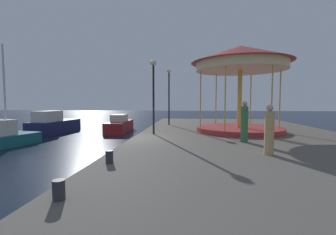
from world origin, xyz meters
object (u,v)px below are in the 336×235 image
motorboat_navy (54,125)px  carousel (240,68)px  person_by_the_water (244,123)px  lamp_post_mid_promenade (169,87)px  bollard_south (59,190)px  bollard_north (109,157)px  motorboat_red (120,125)px  person_near_carousel (269,131)px  lamp_post_near_edge (153,84)px

motorboat_navy → carousel: size_ratio=0.81×
motorboat_navy → person_by_the_water: person_by_the_water is taller
motorboat_navy → lamp_post_mid_promenade: size_ratio=1.08×
carousel → person_by_the_water: carousel is taller
motorboat_navy → bollard_south: 17.38m
bollard_north → carousel: bearing=55.1°
motorboat_navy → carousel: bearing=-13.7°
carousel → bollard_north: carousel is taller
motorboat_red → person_near_carousel: bearing=-51.5°
carousel → person_near_carousel: carousel is taller
bollard_north → person_near_carousel: person_near_carousel is taller
person_near_carousel → bollard_north: bearing=-162.6°
motorboat_red → bollard_north: (3.86, -13.43, 0.38)m
lamp_post_mid_promenade → bollard_south: size_ratio=11.85×
person_near_carousel → person_by_the_water: 2.68m
lamp_post_near_edge → bollard_north: (-0.38, -6.57, -2.82)m
lamp_post_near_edge → person_near_carousel: size_ratio=2.41×
carousel → bollard_north: size_ratio=15.84×
bollard_north → person_near_carousel: bearing=17.4°
carousel → motorboat_navy: bearing=166.3°
lamp_post_near_edge → motorboat_red: bearing=121.8°
lamp_post_mid_promenade → bollard_north: 12.71m
carousel → person_near_carousel: 7.35m
motorboat_navy → person_by_the_water: 16.43m
bollard_north → motorboat_red: bearing=106.0°
carousel → bollard_south: size_ratio=15.84×
bollard_south → person_by_the_water: 8.85m
lamp_post_near_edge → bollard_north: 7.16m
carousel → bollard_north: bearing=-124.9°
lamp_post_near_edge → person_near_carousel: lamp_post_near_edge is taller
motorboat_navy → lamp_post_mid_promenade: (10.16, 0.37, 3.25)m
motorboat_red → person_by_the_water: 12.85m
lamp_post_mid_promenade → person_by_the_water: 9.36m
bollard_south → lamp_post_mid_promenade: bearing=86.8°
person_by_the_water → motorboat_red: bearing=135.0°
motorboat_red → bollard_south: bearing=-76.7°
lamp_post_near_edge → person_by_the_water: lamp_post_near_edge is taller
bollard_north → person_by_the_water: person_by_the_water is taller
motorboat_navy → carousel: (15.13, -3.68, 4.20)m
motorboat_red → person_by_the_water: bearing=-45.0°
motorboat_navy → carousel: 16.13m
lamp_post_mid_promenade → lamp_post_near_edge: bearing=-94.1°
carousel → person_by_the_water: 5.09m
carousel → lamp_post_mid_promenade: (-4.97, 4.05, -0.95)m
lamp_post_near_edge → bollard_south: (-0.44, -9.30, -2.82)m
person_near_carousel → person_by_the_water: size_ratio=0.93×
carousel → person_by_the_water: bearing=-98.6°
bollard_north → lamp_post_near_edge: bearing=86.6°
motorboat_red → bollard_south: (3.81, -16.15, 0.38)m
person_near_carousel → person_by_the_water: person_by_the_water is taller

